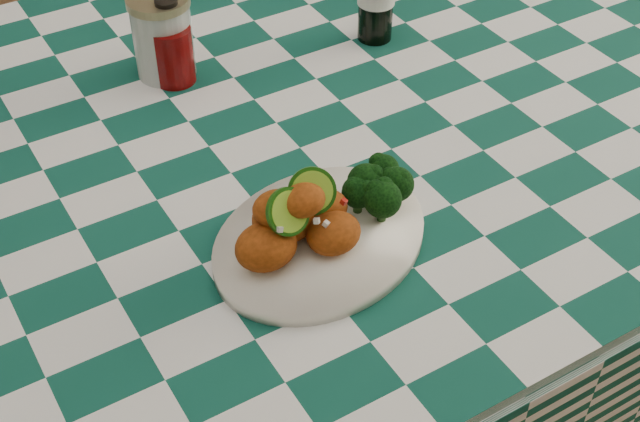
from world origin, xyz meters
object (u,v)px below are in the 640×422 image
mason_jar (163,36)px  plate (320,240)px  wooden_chair_right (235,38)px  dining_table (229,338)px  ketchup_bottle (171,41)px  fried_chicken_pile (301,215)px

mason_jar → plate: bearing=-89.5°
plate → mason_jar: size_ratio=2.23×
mason_jar → wooden_chair_right: 0.72m
dining_table → mason_jar: bearing=82.6°
ketchup_bottle → mason_jar: (-0.00, 0.02, -0.00)m
ketchup_bottle → mason_jar: ketchup_bottle is taller
fried_chicken_pile → mason_jar: size_ratio=1.09×
dining_table → plate: (0.03, -0.24, 0.40)m
dining_table → mason_jar: (0.02, 0.19, 0.45)m
ketchup_bottle → mason_jar: 0.02m
mason_jar → wooden_chair_right: wooden_chair_right is taller
mason_jar → fried_chicken_pile: bearing=-92.8°
plate → ketchup_bottle: (-0.00, 0.41, 0.06)m
dining_table → ketchup_bottle: bearing=80.7°
plate → wooden_chair_right: size_ratio=0.29×
fried_chicken_pile → mason_jar: bearing=87.2°
dining_table → fried_chicken_pile: fried_chicken_pile is taller
fried_chicken_pile → ketchup_bottle: size_ratio=1.03×
ketchup_bottle → wooden_chair_right: 0.73m
wooden_chair_right → ketchup_bottle: bearing=-122.2°
fried_chicken_pile → wooden_chair_right: wooden_chair_right is taller
dining_table → wooden_chair_right: size_ratio=1.74×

